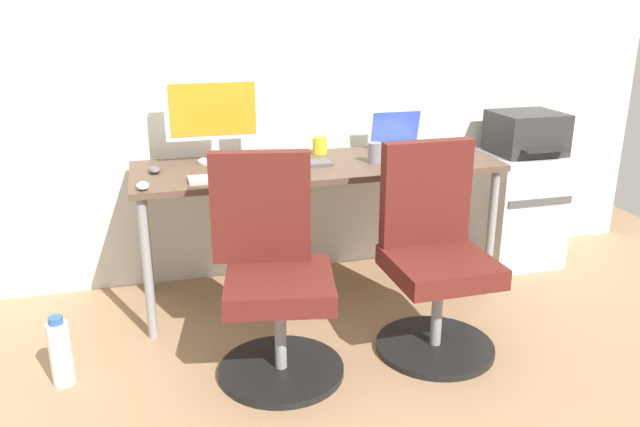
# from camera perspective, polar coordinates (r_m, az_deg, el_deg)

# --- Properties ---
(ground_plane) EXTENTS (5.28, 5.28, 0.00)m
(ground_plane) POSITION_cam_1_polar(r_m,az_deg,el_deg) (3.51, -0.22, -7.11)
(ground_plane) COLOR #9E7A56
(back_wall) EXTENTS (4.40, 0.04, 2.60)m
(back_wall) POSITION_cam_1_polar(r_m,az_deg,el_deg) (3.54, -1.98, 15.00)
(back_wall) COLOR silver
(back_wall) RESTS_ON ground
(desk) EXTENTS (1.87, 0.62, 0.73)m
(desk) POSITION_cam_1_polar(r_m,az_deg,el_deg) (3.27, -0.24, 3.45)
(desk) COLOR brown
(desk) RESTS_ON ground
(office_chair_left) EXTENTS (0.54, 0.54, 0.94)m
(office_chair_left) POSITION_cam_1_polar(r_m,az_deg,el_deg) (2.67, -4.22, -5.80)
(office_chair_left) COLOR black
(office_chair_left) RESTS_ON ground
(office_chair_right) EXTENTS (0.54, 0.54, 0.94)m
(office_chair_right) POSITION_cam_1_polar(r_m,az_deg,el_deg) (2.89, 10.24, -4.09)
(office_chair_right) COLOR black
(office_chair_right) RESTS_ON ground
(side_cabinet) EXTENTS (0.45, 0.42, 0.68)m
(side_cabinet) POSITION_cam_1_polar(r_m,az_deg,el_deg) (3.99, 17.45, 0.48)
(side_cabinet) COLOR silver
(side_cabinet) RESTS_ON ground
(printer) EXTENTS (0.38, 0.40, 0.24)m
(printer) POSITION_cam_1_polar(r_m,az_deg,el_deg) (3.88, 18.11, 6.92)
(printer) COLOR #2D2D2D
(printer) RESTS_ON side_cabinet
(water_bottle_on_floor) EXTENTS (0.09, 0.09, 0.31)m
(water_bottle_on_floor) POSITION_cam_1_polar(r_m,az_deg,el_deg) (2.88, -22.37, -11.50)
(water_bottle_on_floor) COLOR white
(water_bottle_on_floor) RESTS_ON ground
(desktop_monitor) EXTENTS (0.48, 0.18, 0.43)m
(desktop_monitor) POSITION_cam_1_polar(r_m,az_deg,el_deg) (3.28, -9.63, 8.83)
(desktop_monitor) COLOR silver
(desktop_monitor) RESTS_ON desk
(open_laptop) EXTENTS (0.31, 0.27, 0.22)m
(open_laptop) POSITION_cam_1_polar(r_m,az_deg,el_deg) (3.55, 7.24, 6.47)
(open_laptop) COLOR silver
(open_laptop) RESTS_ON desk
(keyboard_by_monitor) EXTENTS (0.34, 0.12, 0.02)m
(keyboard_by_monitor) POSITION_cam_1_polar(r_m,az_deg,el_deg) (2.99, -8.54, 3.19)
(keyboard_by_monitor) COLOR #B7B7B7
(keyboard_by_monitor) RESTS_ON desk
(keyboard_by_laptop) EXTENTS (0.34, 0.12, 0.02)m
(keyboard_by_laptop) POSITION_cam_1_polar(r_m,az_deg,el_deg) (3.21, -2.01, 4.46)
(keyboard_by_laptop) COLOR #515156
(keyboard_by_laptop) RESTS_ON desk
(mouse_by_monitor) EXTENTS (0.06, 0.10, 0.03)m
(mouse_by_monitor) POSITION_cam_1_polar(r_m,az_deg,el_deg) (3.18, -14.71, 3.85)
(mouse_by_monitor) COLOR #515156
(mouse_by_monitor) RESTS_ON desk
(mouse_by_laptop) EXTENTS (0.06, 0.10, 0.03)m
(mouse_by_laptop) POSITION_cam_1_polar(r_m,az_deg,el_deg) (2.91, -15.70, 2.43)
(mouse_by_laptop) COLOR silver
(mouse_by_laptop) RESTS_ON desk
(coffee_mug) EXTENTS (0.08, 0.08, 0.09)m
(coffee_mug) POSITION_cam_1_polar(r_m,az_deg,el_deg) (3.46, -0.03, 6.17)
(coffee_mug) COLOR yellow
(coffee_mug) RESTS_ON desk
(pen_cup) EXTENTS (0.07, 0.07, 0.10)m
(pen_cup) POSITION_cam_1_polar(r_m,az_deg,el_deg) (3.28, 4.94, 5.49)
(pen_cup) COLOR slate
(pen_cup) RESTS_ON desk
(notebook) EXTENTS (0.21, 0.15, 0.03)m
(notebook) POSITION_cam_1_polar(r_m,az_deg,el_deg) (3.27, 9.45, 4.57)
(notebook) COLOR orange
(notebook) RESTS_ON desk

